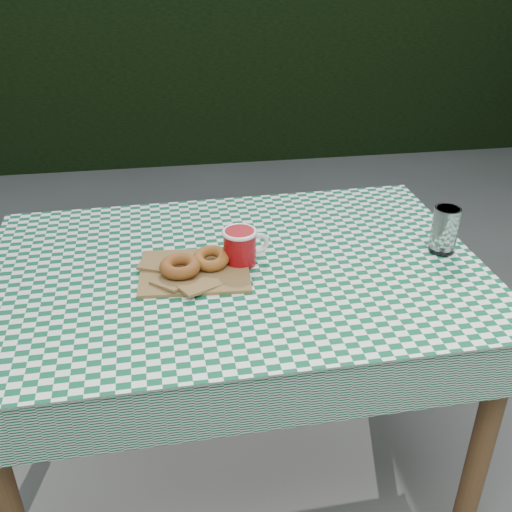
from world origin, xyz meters
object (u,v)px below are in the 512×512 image
Objects in this scene: coffee_mug at (240,247)px; drinking_glass at (445,230)px; table at (238,379)px; paper_bag at (195,270)px.

drinking_glass is (0.55, -0.02, 0.02)m from coffee_mug.
table is at bearing -144.89° from coffee_mug.
drinking_glass is at bearing -15.53° from coffee_mug.
drinking_glass reaches higher than table.
coffee_mug reaches higher than paper_bag.
drinking_glass is (0.67, 0.01, 0.06)m from paper_bag.
table is 0.43m from coffee_mug.
coffee_mug is at bearing 47.09° from table.
paper_bag is 1.63× the size of coffee_mug.
coffee_mug is 0.55m from drinking_glass.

